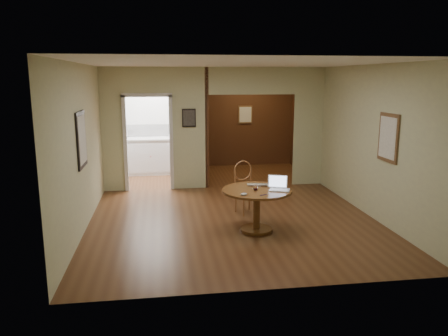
{
  "coord_description": "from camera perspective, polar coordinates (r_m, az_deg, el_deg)",
  "views": [
    {
      "loc": [
        -1.22,
        -7.15,
        2.46
      ],
      "look_at": [
        -0.21,
        -0.2,
        1.01
      ],
      "focal_mm": 35.0,
      "sensor_mm": 36.0,
      "label": 1
    }
  ],
  "objects": [
    {
      "name": "closed_laptop",
      "position": [
        7.25,
        4.4,
        -2.3
      ],
      "size": [
        0.37,
        0.27,
        0.03
      ],
      "primitive_type": "imported",
      "rotation": [
        0.0,
        0.0,
        -0.16
      ],
      "color": "#B2B3B7",
      "rests_on": "dining_table"
    },
    {
      "name": "mouse",
      "position": [
        6.67,
        2.61,
        -3.44
      ],
      "size": [
        0.11,
        0.07,
        0.04
      ],
      "primitive_type": "ellipsoid",
      "rotation": [
        0.0,
        0.0,
        0.15
      ],
      "color": "silver",
      "rests_on": "dining_table"
    },
    {
      "name": "room_shell",
      "position": [
        10.35,
        -4.07,
        5.13
      ],
      "size": [
        5.2,
        7.5,
        5.0
      ],
      "color": "white",
      "rests_on": "ground"
    },
    {
      "name": "open_laptop",
      "position": [
        7.07,
        7.15,
        -2.31
      ],
      "size": [
        0.37,
        0.38,
        0.22
      ],
      "rotation": [
        0.0,
        0.0,
        -0.37
      ],
      "color": "silver",
      "rests_on": "dining_table"
    },
    {
      "name": "wine_glass",
      "position": [
        6.99,
        4.13,
        -2.56
      ],
      "size": [
        0.08,
        0.08,
        0.09
      ],
      "primitive_type": null,
      "color": "white",
      "rests_on": "dining_table"
    },
    {
      "name": "pen",
      "position": [
        6.73,
        5.18,
        -3.52
      ],
      "size": [
        0.12,
        0.06,
        0.01
      ],
      "primitive_type": "cylinder",
      "rotation": [
        0.0,
        1.57,
        0.43
      ],
      "color": "#0D105C",
      "rests_on": "dining_table"
    },
    {
      "name": "floor",
      "position": [
        7.66,
        1.34,
        -7.07
      ],
      "size": [
        5.0,
        5.0,
        0.0
      ],
      "primitive_type": "plane",
      "color": "#4C2915",
      "rests_on": "ground"
    },
    {
      "name": "kitchen_cabinet",
      "position": [
        11.53,
        -8.79,
        1.6
      ],
      "size": [
        2.06,
        0.6,
        0.94
      ],
      "color": "silver",
      "rests_on": "ground"
    },
    {
      "name": "dining_table",
      "position": [
        7.11,
        4.29,
        -4.22
      ],
      "size": [
        1.12,
        1.12,
        0.7
      ],
      "rotation": [
        0.0,
        0.0,
        -0.29
      ],
      "color": "brown",
      "rests_on": "ground"
    },
    {
      "name": "chair",
      "position": [
        8.07,
        2.78,
        -2.13
      ],
      "size": [
        0.52,
        0.52,
        0.97
      ],
      "rotation": [
        0.0,
        0.0,
        0.33
      ],
      "color": "brown",
      "rests_on": "ground"
    },
    {
      "name": "grocery_bag",
      "position": [
        11.44,
        -6.11,
        4.77
      ],
      "size": [
        0.38,
        0.36,
        0.32
      ],
      "primitive_type": "ellipsoid",
      "rotation": [
        0.0,
        0.0,
        -0.33
      ],
      "color": "#C1AF8D",
      "rests_on": "kitchen_cabinet"
    }
  ]
}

